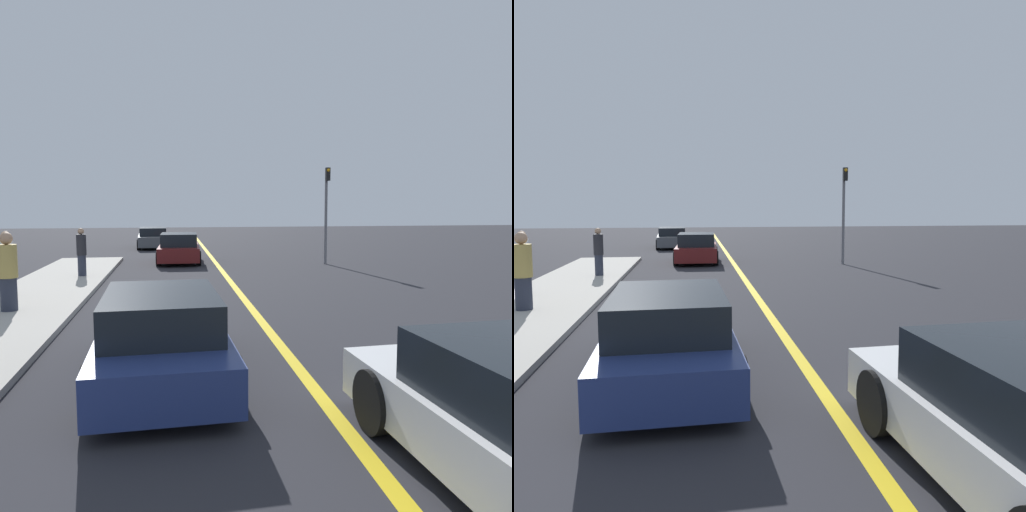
% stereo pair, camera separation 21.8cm
% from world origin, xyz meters
% --- Properties ---
extents(road_center_line, '(0.20, 60.00, 0.01)m').
position_xyz_m(road_center_line, '(0.00, 18.00, 0.00)').
color(road_center_line, gold).
rests_on(road_center_line, ground_plane).
extents(sidewalk_left, '(2.71, 25.53, 0.12)m').
position_xyz_m(sidewalk_left, '(-5.51, 12.77, 0.06)').
color(sidewalk_left, '#ADA89E').
rests_on(sidewalk_left, ground_plane).
extents(car_ahead_center, '(2.01, 4.35, 1.30)m').
position_xyz_m(car_ahead_center, '(-2.08, 8.88, 0.63)').
color(car_ahead_center, navy).
rests_on(car_ahead_center, ground_plane).
extents(car_far_distant, '(1.96, 3.93, 1.31)m').
position_xyz_m(car_far_distant, '(-1.59, 23.90, 0.62)').
color(car_far_distant, maroon).
rests_on(car_far_distant, ground_plane).
extents(car_parked_left_lot, '(1.98, 4.46, 1.22)m').
position_xyz_m(car_parked_left_lot, '(-3.00, 32.04, 0.59)').
color(car_parked_left_lot, '#4C5156').
rests_on(car_parked_left_lot, ground_plane).
extents(pedestrian_near_curb, '(0.43, 0.43, 1.80)m').
position_xyz_m(pedestrian_near_curb, '(-5.61, 13.71, 1.01)').
color(pedestrian_near_curb, '#282D3D').
rests_on(pedestrian_near_curb, sidewalk_left).
extents(pedestrian_mid_group, '(0.33, 0.33, 1.73)m').
position_xyz_m(pedestrian_mid_group, '(-6.24, 15.74, 1.00)').
color(pedestrian_mid_group, '#282D3D').
rests_on(pedestrian_mid_group, sidewalk_left).
extents(pedestrian_far_standing, '(0.32, 0.32, 1.63)m').
position_xyz_m(pedestrian_far_standing, '(-4.95, 19.38, 0.94)').
color(pedestrian_far_standing, '#282D3D').
rests_on(pedestrian_far_standing, sidewalk_left).
extents(traffic_light, '(0.18, 0.40, 4.11)m').
position_xyz_m(traffic_light, '(4.64, 22.24, 2.52)').
color(traffic_light, slate).
rests_on(traffic_light, ground_plane).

